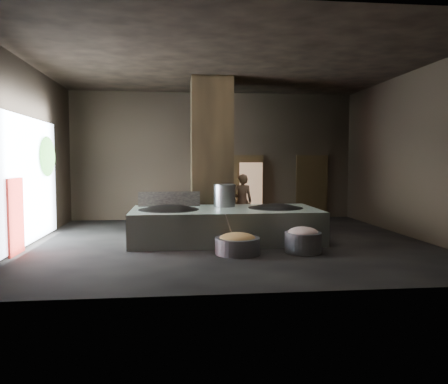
{
  "coord_description": "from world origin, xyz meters",
  "views": [
    {
      "loc": [
        -1.34,
        -11.11,
        2.06
      ],
      "look_at": [
        -0.08,
        0.42,
        1.25
      ],
      "focal_mm": 35.0,
      "sensor_mm": 36.0,
      "label": 1
    }
  ],
  "objects": [
    {
      "name": "meat_basin",
      "position": [
        1.51,
        -1.55,
        0.23
      ],
      "size": [
        1.0,
        1.0,
        0.46
      ],
      "primitive_type": "cylinder",
      "rotation": [
        0.0,
        0.0,
        0.23
      ],
      "color": "slate",
      "rests_on": "ground"
    },
    {
      "name": "left_opening",
      "position": [
        -4.95,
        0.2,
        1.6
      ],
      "size": [
        0.04,
        4.2,
        3.1
      ],
      "primitive_type": "cube",
      "color": "white",
      "rests_on": "ground"
    },
    {
      "name": "back_wall",
      "position": [
        0.0,
        4.55,
        2.25
      ],
      "size": [
        10.0,
        0.1,
        4.5
      ],
      "primitive_type": "cube",
      "color": "black",
      "rests_on": "ground"
    },
    {
      "name": "tree_silhouette",
      "position": [
        -4.85,
        1.3,
        2.2
      ],
      "size": [
        0.28,
        1.1,
        1.1
      ],
      "primitive_type": "ellipsoid",
      "color": "#194714",
      "rests_on": "left_opening"
    },
    {
      "name": "stock_pot",
      "position": [
        -0.04,
        0.65,
        1.13
      ],
      "size": [
        0.59,
        0.59,
        0.63
      ],
      "primitive_type": "cylinder",
      "color": "#94989B",
      "rests_on": "hearth_platform"
    },
    {
      "name": "meat_fill",
      "position": [
        1.51,
        -1.55,
        0.45
      ],
      "size": [
        0.69,
        0.69,
        0.26
      ],
      "primitive_type": "ellipsoid",
      "color": "tan",
      "rests_on": "meat_basin"
    },
    {
      "name": "pavilion_sliver",
      "position": [
        -4.88,
        -1.1,
        0.85
      ],
      "size": [
        0.05,
        0.9,
        1.7
      ],
      "primitive_type": "cube",
      "color": "maroon",
      "rests_on": "ground"
    },
    {
      "name": "wok_left_rim",
      "position": [
        -1.54,
        0.05,
        0.82
      ],
      "size": [
        1.55,
        1.55,
        0.05
      ],
      "primitive_type": "cylinder",
      "color": "black",
      "rests_on": "hearth_platform"
    },
    {
      "name": "doorway_near",
      "position": [
        1.2,
        4.45,
        1.1
      ],
      "size": [
        1.18,
        0.08,
        2.38
      ],
      "primitive_type": "cube",
      "color": "black",
      "rests_on": "ground"
    },
    {
      "name": "ladle",
      "position": [
        -0.15,
        -1.42,
        0.55
      ],
      "size": [
        0.29,
        0.31,
        0.71
      ],
      "primitive_type": "cylinder",
      "rotation": [
        0.49,
        0.0,
        -0.75
      ],
      "color": "#94989B",
      "rests_on": "veg_basin"
    },
    {
      "name": "left_wall",
      "position": [
        -5.05,
        0.0,
        2.25
      ],
      "size": [
        0.1,
        9.0,
        4.5
      ],
      "primitive_type": "cube",
      "color": "black",
      "rests_on": "ground"
    },
    {
      "name": "floor",
      "position": [
        0.0,
        0.0,
        -0.05
      ],
      "size": [
        10.0,
        9.0,
        0.1
      ],
      "primitive_type": "cube",
      "color": "black",
      "rests_on": "ground"
    },
    {
      "name": "ceiling",
      "position": [
        0.0,
        0.0,
        4.55
      ],
      "size": [
        10.0,
        9.0,
        0.1
      ],
      "primitive_type": "cube",
      "color": "black",
      "rests_on": "back_wall"
    },
    {
      "name": "wok_right_rim",
      "position": [
        1.26,
        0.15,
        0.82
      ],
      "size": [
        1.44,
        1.44,
        0.05
      ],
      "primitive_type": "cylinder",
      "color": "black",
      "rests_on": "hearth_platform"
    },
    {
      "name": "pillar",
      "position": [
        -0.3,
        1.9,
        2.25
      ],
      "size": [
        1.2,
        1.2,
        4.5
      ],
      "primitive_type": "cube",
      "color": "black",
      "rests_on": "ground"
    },
    {
      "name": "wok_left",
      "position": [
        -1.54,
        0.05,
        0.75
      ],
      "size": [
        1.52,
        1.52,
        0.42
      ],
      "primitive_type": "ellipsoid",
      "color": "black",
      "rests_on": "hearth_platform"
    },
    {
      "name": "front_wall",
      "position": [
        0.0,
        -4.55,
        2.25
      ],
      "size": [
        10.0,
        0.1,
        4.5
      ],
      "primitive_type": "cube",
      "color": "black",
      "rests_on": "ground"
    },
    {
      "name": "platform_cap",
      "position": [
        -0.09,
        0.1,
        0.82
      ],
      "size": [
        4.71,
        2.26,
        0.03
      ],
      "primitive_type": "cube",
      "color": "black",
      "rests_on": "hearth_platform"
    },
    {
      "name": "veg_fill",
      "position": [
        0.0,
        -1.57,
        0.35
      ],
      "size": [
        0.82,
        0.82,
        0.25
      ],
      "primitive_type": "ellipsoid",
      "color": "#ACAD53",
      "rests_on": "veg_basin"
    },
    {
      "name": "doorway_near_glow",
      "position": [
        1.3,
        4.24,
        1.05
      ],
      "size": [
        0.82,
        0.04,
        1.95
      ],
      "primitive_type": "cube",
      "color": "#8C6647",
      "rests_on": "ground"
    },
    {
      "name": "hearth_platform",
      "position": [
        -0.09,
        0.1,
        0.42
      ],
      "size": [
        4.82,
        2.31,
        0.84
      ],
      "primitive_type": "cube",
      "rotation": [
        0.0,
        0.0,
        0.0
      ],
      "color": "#B6C7B3",
      "rests_on": "ground"
    },
    {
      "name": "veg_basin",
      "position": [
        0.0,
        -1.57,
        0.18
      ],
      "size": [
        1.26,
        1.26,
        0.37
      ],
      "primitive_type": "cylinder",
      "rotation": [
        0.0,
        0.0,
        -0.32
      ],
      "color": "slate",
      "rests_on": "ground"
    },
    {
      "name": "splash_guard",
      "position": [
        -1.54,
        0.85,
        1.03
      ],
      "size": [
        1.67,
        0.07,
        0.42
      ],
      "primitive_type": "cube",
      "rotation": [
        0.0,
        0.0,
        0.0
      ],
      "color": "black",
      "rests_on": "hearth_platform"
    },
    {
      "name": "cook",
      "position": [
        0.66,
        2.11,
        0.84
      ],
      "size": [
        0.62,
        0.4,
        1.68
      ],
      "primitive_type": "imported",
      "rotation": [
        0.0,
        0.0,
        3.13
      ],
      "color": "#9B6F4E",
      "rests_on": "ground"
    },
    {
      "name": "doorway_far_glow",
      "position": [
        3.75,
        4.5,
        1.05
      ],
      "size": [
        0.82,
        0.04,
        1.94
      ],
      "primitive_type": "cube",
      "color": "#8C6647",
      "rests_on": "ground"
    },
    {
      "name": "wok_right",
      "position": [
        1.26,
        0.15,
        0.75
      ],
      "size": [
        1.41,
        1.41,
        0.4
      ],
      "primitive_type": "ellipsoid",
      "color": "black",
      "rests_on": "hearth_platform"
    },
    {
      "name": "right_wall",
      "position": [
        5.05,
        0.0,
        2.25
      ],
      "size": [
        0.1,
        9.0,
        4.5
      ],
      "primitive_type": "cube",
      "color": "black",
      "rests_on": "ground"
    },
    {
      "name": "doorway_far",
      "position": [
        3.6,
        4.45,
        1.1
      ],
      "size": [
        1.18,
        0.08,
        2.38
      ],
      "primitive_type": "cube",
      "color": "black",
      "rests_on": "ground"
    }
  ]
}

